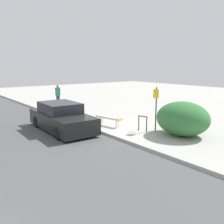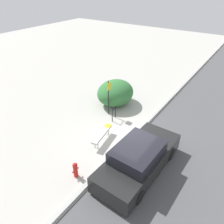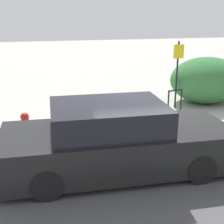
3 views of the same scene
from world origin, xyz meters
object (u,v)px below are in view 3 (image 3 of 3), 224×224
object	(u,v)px
fire_hydrant	(25,126)
parked_car_near	(115,141)
bench	(118,111)
sign_post	(177,69)
bike_rack	(175,99)

from	to	relation	value
fire_hydrant	parked_car_near	world-z (taller)	parked_car_near
bench	sign_post	distance (m)	2.87
bench	bike_rack	xyz separation A→B (m)	(2.08, 0.64, 0.04)
sign_post	parked_car_near	world-z (taller)	sign_post
bench	fire_hydrant	world-z (taller)	fire_hydrant
bike_rack	sign_post	size ratio (longest dim) A/B	0.36
bench	fire_hydrant	distance (m)	2.68
fire_hydrant	bike_rack	bearing A→B (deg)	13.62
fire_hydrant	parked_car_near	bearing A→B (deg)	-48.07
bike_rack	sign_post	distance (m)	1.13
parked_car_near	bench	bearing A→B (deg)	76.03
sign_post	bench	bearing A→B (deg)	-152.29
bench	parked_car_near	bearing A→B (deg)	-115.91
fire_hydrant	bench	bearing A→B (deg)	10.89
bench	parked_car_near	world-z (taller)	parked_car_near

